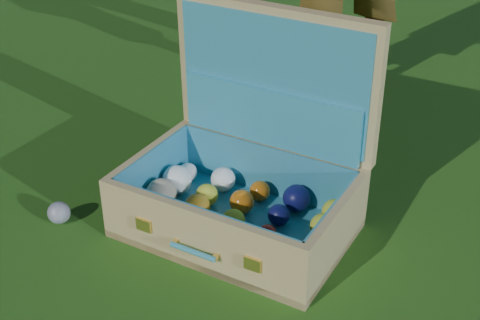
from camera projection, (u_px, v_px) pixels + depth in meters
name	position (u px, v px, depth m)	size (l,w,h in m)	color
ground	(206.00, 234.00, 1.83)	(60.00, 60.00, 0.00)	#215114
stray_ball	(59.00, 213.00, 1.86)	(0.06, 0.06, 0.06)	teal
suitcase	(248.00, 168.00, 1.82)	(0.72, 0.63, 0.58)	tan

